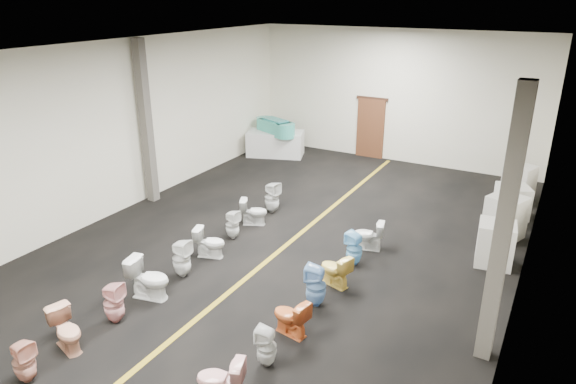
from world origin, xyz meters
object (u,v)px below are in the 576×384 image
Objects in this scene: toilet_right_7 at (335,270)px; toilet_left_1 at (24,361)px; toilet_left_2 at (67,330)px; toilet_right_8 at (354,249)px; toilet_right_5 at (291,317)px; appliance_crate_b at (505,217)px; appliance_crate_d at (519,183)px; toilet_left_3 at (114,303)px; toilet_right_9 at (368,235)px; toilet_left_4 at (149,278)px; toilet_left_5 at (182,258)px; toilet_right_6 at (316,286)px; display_table at (275,144)px; toilet_left_7 at (232,225)px; toilet_right_3 at (220,380)px; bathtub at (275,127)px; toilet_left_6 at (210,242)px; toilet_left_8 at (254,212)px; appliance_crate_a at (495,244)px; toilet_right_4 at (267,347)px; appliance_crate_c at (512,201)px; toilet_left_9 at (272,197)px.

toilet_left_1 is at bearing -14.02° from toilet_right_7.
toilet_right_7 is at bearing -21.05° from toilet_left_2.
toilet_right_5 is at bearing 12.61° from toilet_right_8.
toilet_left_1 reaches higher than toilet_right_7.
appliance_crate_b is 2.76m from appliance_crate_d.
toilet_left_3 reaches higher than toilet_right_8.
toilet_right_9 reaches higher than toilet_right_5.
appliance_crate_d is at bearing -44.11° from toilet_left_4.
toilet_left_2 is at bearing 163.01° from toilet_left_3.
appliance_crate_b is 1.27× the size of toilet_left_5.
toilet_right_6 is at bearing -119.11° from appliance_crate_b.
display_table is at bearing -155.08° from toilet_right_6.
toilet_left_7 is 3.42m from toilet_right_6.
bathtub is at bearing -172.45° from toilet_right_3.
bathtub is 8.35m from toilet_right_8.
toilet_right_6 is at bearing -118.86° from toilet_left_6.
display_table is 1.89× the size of appliance_crate_b.
toilet_right_8 is at bearing -128.05° from toilet_left_8.
toilet_right_6 is 1.21× the size of toilet_right_7.
toilet_left_2 is at bearing -19.84° from toilet_right_7.
toilet_left_6 is at bearing -153.98° from appliance_crate_a.
display_table is 8.77m from toilet_left_5.
toilet_right_9 is at bearing -170.24° from toilet_right_5.
toilet_right_8 is (-2.66, -1.52, -0.10)m from appliance_crate_a.
appliance_crate_a is at bearing -25.03° from toilet_left_2.
toilet_left_1 is at bearing -116.05° from appliance_crate_d.
toilet_left_1 is 7.31m from toilet_right_9.
toilet_left_4 reaches higher than toilet_right_5.
toilet_right_8 is at bearing 171.19° from toilet_right_4.
toilet_right_6 is (3.02, -1.60, 0.06)m from toilet_left_7.
toilet_right_9 reaches higher than toilet_left_6.
bathtub is 9.75m from toilet_right_6.
bathtub reaches higher than toilet_left_4.
appliance_crate_a is at bearing -6.76° from bathtub.
appliance_crate_c is 9.45m from toilet_left_4.
toilet_right_6 is (2.97, 3.99, 0.06)m from toilet_left_1.
toilet_right_4 reaches higher than toilet_left_6.
toilet_right_9 is at bearing -126.38° from appliance_crate_c.
toilet_right_8 is (3.00, 5.82, 0.02)m from toilet_left_1.
toilet_right_8 is (0.03, 2.83, 0.04)m from toilet_right_5.
toilet_right_6 is 2.66m from toilet_right_9.
toilet_left_2 is 1.03× the size of toilet_right_7.
toilet_left_4 is 1.21× the size of toilet_left_8.
toilet_right_7 is at bearing -29.45° from bathtub.
toilet_left_7 is 3.07m from toilet_right_8.
toilet_left_5 is at bearing -91.56° from toilet_right_5.
toilet_left_7 is 0.85× the size of toilet_right_6.
toilet_left_1 is at bearing -172.43° from toilet_left_9.
appliance_crate_b reaches higher than toilet_right_4.
appliance_crate_a reaches higher than toilet_right_5.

